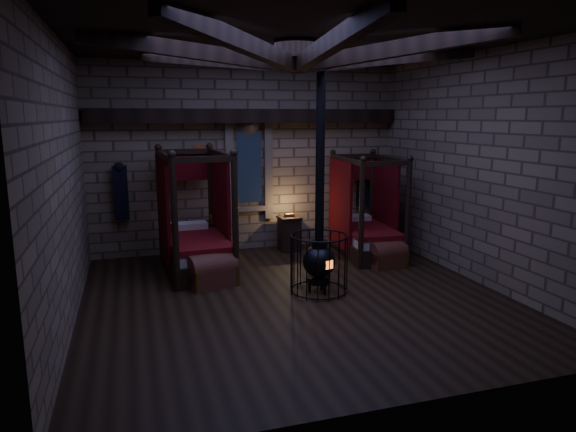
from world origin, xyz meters
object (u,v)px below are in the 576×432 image
object	(u,v)px
trunk_left	(212,271)
trunk_right	(387,255)
bed_left	(195,241)
stove	(319,258)
bed_right	(365,231)

from	to	relation	value
trunk_left	trunk_right	bearing A→B (deg)	-14.15
bed_left	trunk_right	xyz separation A→B (m)	(3.77, -0.95, -0.34)
trunk_left	bed_left	bearing A→B (deg)	81.11
trunk_left	stove	xyz separation A→B (m)	(1.74, -0.88, 0.34)
trunk_left	trunk_right	size ratio (longest dim) A/B	1.21
bed_right	bed_left	bearing A→B (deg)	-173.70
bed_right	trunk_right	world-z (taller)	bed_right
bed_left	trunk_left	xyz separation A→B (m)	(0.15, -1.11, -0.31)
bed_left	bed_right	distance (m)	3.77
bed_left	bed_right	xyz separation A→B (m)	(3.77, 0.10, -0.05)
bed_right	trunk_left	xyz separation A→B (m)	(-3.62, -1.20, -0.26)
trunk_right	bed_left	bearing A→B (deg)	158.30
bed_right	trunk_left	distance (m)	3.82
bed_left	trunk_left	world-z (taller)	bed_left
bed_right	trunk_right	xyz separation A→B (m)	(0.01, -1.05, -0.29)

